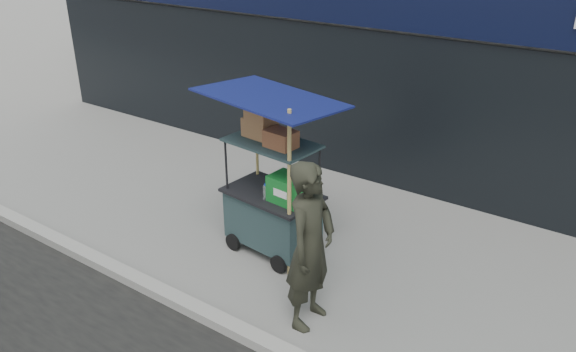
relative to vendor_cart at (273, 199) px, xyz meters
The scene contains 4 objects.
ground 1.61m from the vendor_cart, 68.35° to the right, with size 80.00×80.00×0.00m, color slate.
curb 1.75m from the vendor_cart, 70.97° to the right, with size 80.00×0.18×0.12m, color gray.
vendor_cart is the anchor object (origin of this frame).
vendor_man 1.44m from the vendor_cart, 38.64° to the right, with size 0.67×0.44×1.84m, color black.
Camera 1 is at (3.14, -3.65, 3.97)m, focal length 35.00 mm.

